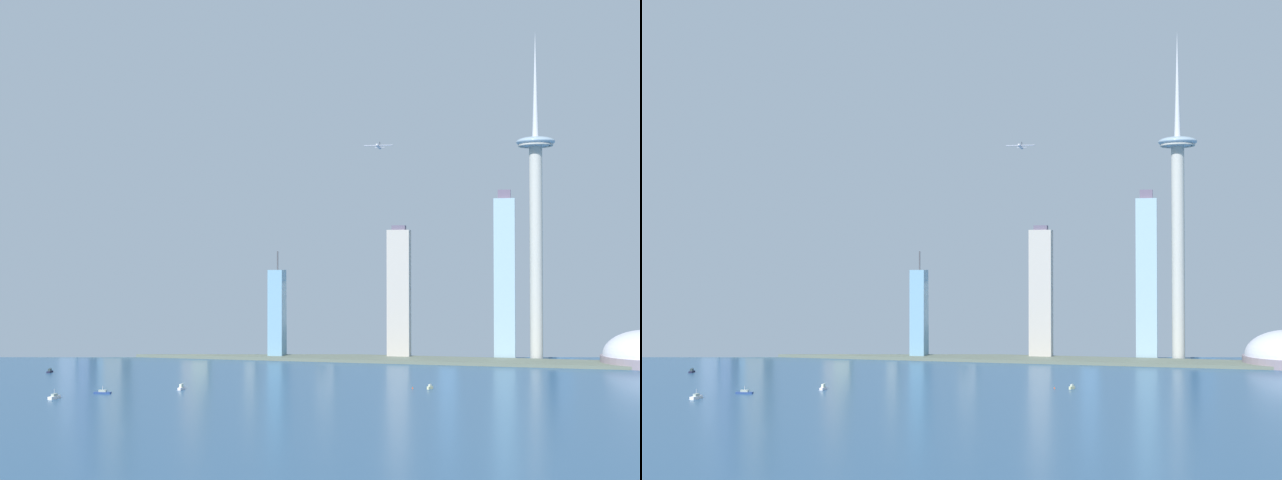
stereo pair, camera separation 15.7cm
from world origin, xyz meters
The scene contains 24 objects.
ground_plane centered at (0.00, 0.00, 0.00)m, with size 6000.00×6000.00×0.00m, color #2D557C.
waterfront_pier centered at (0.00, 425.20, 1.60)m, with size 724.46×54.96×3.19m, color slate.
observation_tower centered at (252.59, 462.47, 163.64)m, with size 40.32×40.32×348.34m.
skyscraper_0 centered at (-211.89, 436.38, 73.94)m, with size 21.97×27.06×153.50m.
skyscraper_1 centered at (109.01, 448.31, 69.86)m, with size 23.92×18.60×142.84m.
skyscraper_2 centered at (-76.61, 514.43, 40.92)m, with size 12.16×15.74×81.84m.
skyscraper_3 centered at (155.05, 516.82, 61.19)m, with size 20.39×12.28×122.37m.
skyscraper_4 centered at (219.83, 465.49, 87.29)m, with size 21.99×20.95×180.42m.
skyscraper_5 centered at (-20.04, 425.90, 47.59)m, with size 15.85×23.17×115.26m.
skyscraper_6 centered at (-109.52, 434.59, 24.42)m, with size 17.62×13.92×52.93m.
skyscraper_7 centered at (-28.36, 470.21, 48.30)m, with size 15.91×21.14×101.47m.
skyscraper_8 centered at (279.01, 524.31, 37.77)m, with size 26.56×20.24×81.34m.
skyscraper_9 centered at (-238.99, 416.96, 74.44)m, with size 12.63×19.77×159.10m.
skyscraper_10 centered at (-291.21, 472.85, 50.39)m, with size 21.88×13.03×106.48m.
skyscraper_11 centered at (-262.39, 508.05, 46.55)m, with size 16.73×13.25×93.10m.
skyscraper_12 centered at (-148.39, 512.78, 53.42)m, with size 23.50×22.29×121.70m.
skyscraper_13 centered at (10.85, 531.48, 39.32)m, with size 21.24×19.82×78.65m.
boat_0 centered at (166.78, 224.61, 1.53)m, with size 4.52×6.68×4.00m.
boat_1 centered at (-106.62, 106.29, 1.51)m, with size 4.99×12.19×7.65m.
boat_2 centered at (-30.55, 174.50, 1.70)m, with size 3.51×8.89×4.73m.
boat_3 centered at (-83.26, 139.75, 1.10)m, with size 13.81×5.23×6.17m.
boat_4 centered at (-193.82, 253.61, 1.32)m, with size 4.90×10.38×3.70m.
channel_buoy_0 centered at (152.59, 223.31, 0.88)m, with size 1.27×1.27×1.76m, color #E54C19.
airplane centered at (91.89, 418.32, 225.15)m, with size 30.33×28.75×7.73m.
Camera 1 is at (250.66, -533.11, 106.69)m, focal length 51.69 mm.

